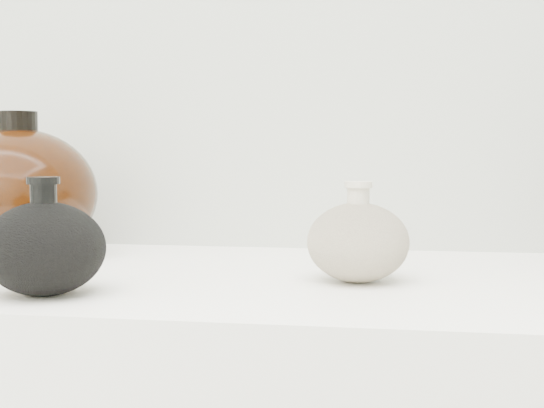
# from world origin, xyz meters

# --- Properties ---
(black_gourd_vase) EXTENTS (0.15, 0.15, 0.12)m
(black_gourd_vase) POSITION_xyz_m (-0.19, 0.79, 0.95)
(black_gourd_vase) COLOR black
(black_gourd_vase) RESTS_ON display_counter
(cream_gourd_vase) EXTENTS (0.15, 0.15, 0.11)m
(cream_gourd_vase) POSITION_xyz_m (0.13, 0.92, 0.95)
(cream_gourd_vase) COLOR beige
(cream_gourd_vase) RESTS_ON display_counter
(left_round_pot) EXTENTS (0.25, 0.25, 0.20)m
(left_round_pot) POSITION_xyz_m (-0.34, 1.03, 0.99)
(left_round_pot) COLOR black
(left_round_pot) RESTS_ON display_counter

